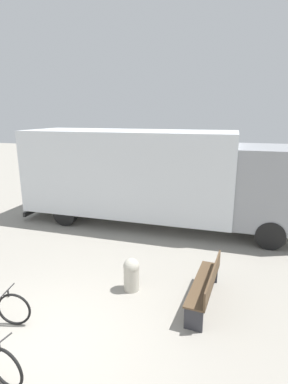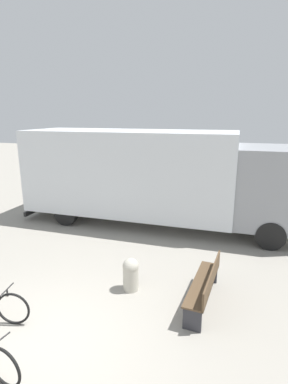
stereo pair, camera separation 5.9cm
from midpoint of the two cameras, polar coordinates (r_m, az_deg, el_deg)
The scene contains 4 objects.
ground_plane at distance 5.95m, azimuth -20.56°, elevation -26.13°, with size 60.00×60.00×0.00m, color gray.
delivery_truck at distance 10.42m, azimuth 1.73°, elevation 3.41°, with size 9.54×2.74×3.26m.
park_bench at distance 6.48m, azimuth 11.62°, elevation -16.68°, with size 0.52×1.89×0.81m.
bollard_near_bench at distance 6.84m, azimuth -2.67°, elevation -15.19°, with size 0.36×0.36×0.75m.
Camera 1 is at (3.05, -3.40, 3.79)m, focal length 28.00 mm.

